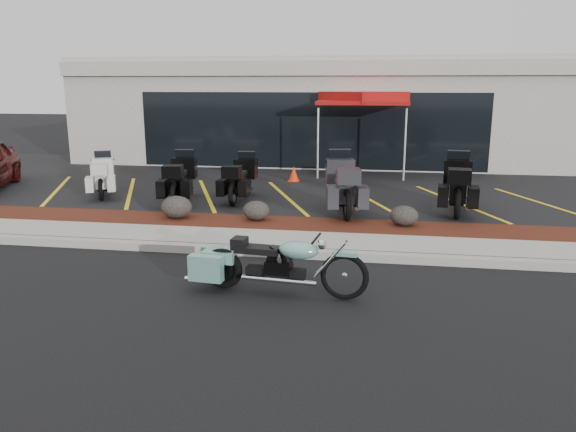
% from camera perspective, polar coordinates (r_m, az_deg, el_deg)
% --- Properties ---
extents(ground, '(90.00, 90.00, 0.00)m').
position_cam_1_polar(ground, '(9.66, -5.62, -5.48)').
color(ground, black).
rests_on(ground, ground).
extents(curb, '(24.00, 0.25, 0.15)m').
position_cam_1_polar(curb, '(10.47, -4.38, -3.52)').
color(curb, gray).
rests_on(curb, ground).
extents(sidewalk, '(24.00, 1.20, 0.15)m').
position_cam_1_polar(sidewalk, '(11.12, -3.54, -2.49)').
color(sidewalk, gray).
rests_on(sidewalk, ground).
extents(mulch_bed, '(24.00, 1.20, 0.16)m').
position_cam_1_polar(mulch_bed, '(12.25, -2.31, -0.96)').
color(mulch_bed, '#3C1B0D').
rests_on(mulch_bed, ground).
extents(upper_lot, '(26.00, 9.60, 0.15)m').
position_cam_1_polar(upper_lot, '(17.46, 1.21, 3.36)').
color(upper_lot, black).
rests_on(upper_lot, ground).
extents(dealership_building, '(18.00, 8.16, 4.00)m').
position_cam_1_polar(dealership_building, '(23.45, 3.41, 10.65)').
color(dealership_building, gray).
rests_on(dealership_building, ground).
extents(boulder_left, '(0.70, 0.59, 0.50)m').
position_cam_1_polar(boulder_left, '(12.78, -11.26, 0.91)').
color(boulder_left, black).
rests_on(boulder_left, mulch_bed).
extents(boulder_mid, '(0.60, 0.50, 0.42)m').
position_cam_1_polar(boulder_mid, '(12.37, -3.25, 0.56)').
color(boulder_mid, black).
rests_on(boulder_mid, mulch_bed).
extents(boulder_right, '(0.60, 0.50, 0.43)m').
position_cam_1_polar(boulder_right, '(12.12, 11.69, 0.04)').
color(boulder_right, black).
rests_on(boulder_right, mulch_bed).
extents(hero_cruiser, '(2.75, 0.96, 0.95)m').
position_cam_1_polar(hero_cruiser, '(8.21, 5.77, -5.42)').
color(hero_cruiser, '#67A195').
rests_on(hero_cruiser, ground).
extents(touring_white, '(1.46, 2.08, 1.13)m').
position_cam_1_polar(touring_white, '(16.54, -18.20, 4.38)').
color(touring_white, silver).
rests_on(touring_white, upper_lot).
extents(touring_black_front, '(1.16, 2.27, 1.26)m').
position_cam_1_polar(touring_black_front, '(15.24, -10.37, 4.36)').
color(touring_black_front, black).
rests_on(touring_black_front, upper_lot).
extents(touring_black_mid, '(0.79, 2.05, 1.19)m').
position_cam_1_polar(touring_black_mid, '(15.20, -4.20, 4.39)').
color(touring_black_mid, black).
rests_on(touring_black_mid, upper_lot).
extents(touring_grey, '(1.32, 2.52, 1.39)m').
position_cam_1_polar(touring_grey, '(13.97, 5.23, 3.99)').
color(touring_grey, '#2E2D32').
rests_on(touring_grey, upper_lot).
extents(touring_black_rear, '(1.13, 2.41, 1.36)m').
position_cam_1_polar(touring_black_rear, '(14.56, 16.79, 3.78)').
color(touring_black_rear, black).
rests_on(touring_black_rear, upper_lot).
extents(traffic_cone, '(0.39, 0.39, 0.46)m').
position_cam_1_polar(traffic_cone, '(17.35, 0.60, 4.31)').
color(traffic_cone, red).
rests_on(traffic_cone, upper_lot).
extents(popup_canopy, '(3.70, 3.70, 2.68)m').
position_cam_1_polar(popup_canopy, '(18.94, 7.68, 11.66)').
color(popup_canopy, silver).
rests_on(popup_canopy, upper_lot).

